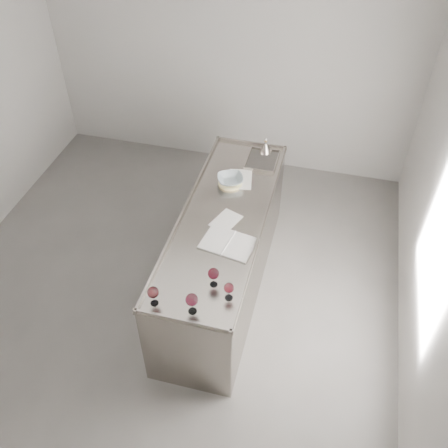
% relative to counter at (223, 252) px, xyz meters
% --- Properties ---
extents(room_shell, '(4.54, 5.04, 2.84)m').
position_rel_counter_xyz_m(room_shell, '(-0.50, -0.30, 0.93)').
color(room_shell, '#565350').
rests_on(room_shell, ground).
extents(counter, '(0.77, 2.42, 0.97)m').
position_rel_counter_xyz_m(counter, '(0.00, 0.00, 0.00)').
color(counter, gray).
rests_on(counter, ground).
extents(wine_glass_left, '(0.09, 0.09, 0.17)m').
position_rel_counter_xyz_m(wine_glass_left, '(-0.26, -1.08, 0.59)').
color(wine_glass_left, white).
rests_on(wine_glass_left, counter).
extents(wine_glass_middle, '(0.09, 0.09, 0.19)m').
position_rel_counter_xyz_m(wine_glass_middle, '(0.04, -1.08, 0.60)').
color(wine_glass_middle, white).
rests_on(wine_glass_middle, counter).
extents(wine_glass_right, '(0.09, 0.09, 0.17)m').
position_rel_counter_xyz_m(wine_glass_right, '(0.13, -0.79, 0.59)').
color(wine_glass_right, white).
rests_on(wine_glass_right, counter).
extents(wine_glass_small, '(0.08, 0.08, 0.16)m').
position_rel_counter_xyz_m(wine_glass_small, '(0.27, -0.89, 0.58)').
color(wine_glass_small, white).
rests_on(wine_glass_small, counter).
extents(notebook, '(0.49, 0.38, 0.02)m').
position_rel_counter_xyz_m(notebook, '(0.13, -0.33, 0.47)').
color(notebook, white).
rests_on(notebook, counter).
extents(loose_paper_top, '(0.27, 0.35, 0.00)m').
position_rel_counter_xyz_m(loose_paper_top, '(0.03, 0.56, 0.47)').
color(loose_paper_top, white).
rests_on(loose_paper_top, counter).
extents(loose_paper_under, '(0.28, 0.33, 0.00)m').
position_rel_counter_xyz_m(loose_paper_under, '(0.04, -0.06, 0.47)').
color(loose_paper_under, silver).
rests_on(loose_paper_under, counter).
extents(trivet, '(0.30, 0.30, 0.02)m').
position_rel_counter_xyz_m(trivet, '(-0.05, 0.47, 0.48)').
color(trivet, beige).
rests_on(trivet, counter).
extents(ceramic_bowl, '(0.32, 0.32, 0.06)m').
position_rel_counter_xyz_m(ceramic_bowl, '(-0.05, 0.47, 0.52)').
color(ceramic_bowl, '#93A3AB').
rests_on(ceramic_bowl, trivet).
extents(wine_funnel, '(0.12, 0.12, 0.18)m').
position_rel_counter_xyz_m(wine_funnel, '(0.17, 1.08, 0.52)').
color(wine_funnel, '#B1A89E').
rests_on(wine_funnel, counter).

